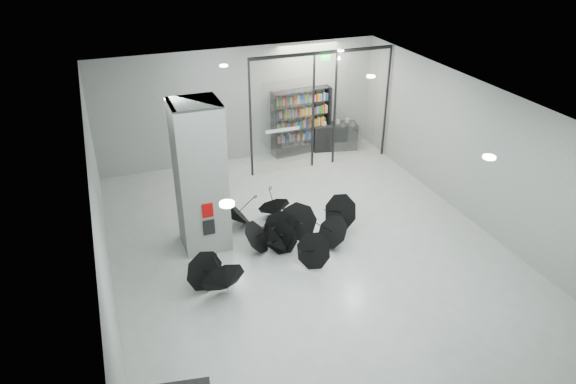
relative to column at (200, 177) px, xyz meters
name	(u,v)px	position (x,y,z in m)	size (l,w,h in m)	color
room	(323,164)	(2.50, -2.00, 0.84)	(14.00, 14.02, 4.01)	gray
column	(200,177)	(0.00, 0.00, 0.00)	(1.20, 1.20, 4.00)	slate
fire_cabinet	(208,210)	(0.00, -0.62, -0.65)	(0.28, 0.04, 0.38)	#A50A07
info_panel	(209,227)	(0.00, -0.62, -1.15)	(0.30, 0.03, 0.42)	black
exit_sign	(326,58)	(4.90, 3.30, 1.82)	(0.30, 0.06, 0.15)	#0CE533
glass_partition	(321,105)	(4.89, 3.50, 0.18)	(5.06, 0.08, 4.00)	silver
bookshelf	(301,121)	(4.68, 4.75, -0.80)	(2.18, 0.44, 2.39)	black
shop_counter	(334,136)	(5.97, 4.59, -1.51)	(1.64, 0.66, 0.99)	black
umbrella_cluster	(278,239)	(1.76, -0.95, -1.69)	(5.71, 4.15, 1.29)	black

